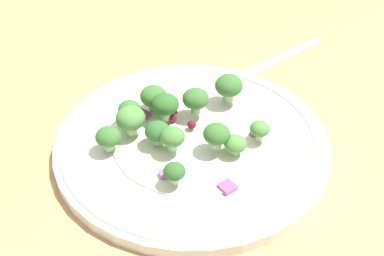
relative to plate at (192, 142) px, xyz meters
The scene contains 25 objects.
ground_plane 3.28cm from the plate, 103.54° to the left, with size 180.00×180.00×2.00cm, color tan.
plate is the anchor object (origin of this frame).
dressing_pool 0.44cm from the plate, 135.00° to the left, with size 16.06×16.06×0.20cm, color white.
broccoli_floret_0 4.49cm from the plate, 111.47° to the left, with size 2.75×2.75×2.79cm.
broccoli_floret_1 6.92cm from the plate, 21.24° to the left, with size 1.99×1.99×2.02cm.
broccoli_floret_2 4.04cm from the plate, 12.28° to the right, with size 2.61×2.61×2.64cm.
broccoli_floret_3 3.84cm from the plate, 106.88° to the right, with size 2.39×2.39×2.42cm.
broccoli_floret_4 4.67cm from the plate, 163.77° to the left, with size 2.83×2.83×2.87cm.
broccoli_floret_5 6.62cm from the plate, 157.15° to the right, with size 2.97×2.97×3.01cm.
broccoli_floret_6 7.04cm from the plate, 75.88° to the right, with size 2.02×2.02×2.04cm.
broccoli_floret_7 8.50cm from the plate, 140.47° to the right, with size 2.48×2.48×2.52cm.
broccoli_floret_8 4.16cm from the plate, 135.17° to the right, with size 2.48×2.48×2.52cm.
broccoli_floret_9 7.14cm from the plate, behind, with size 2.34×2.34×2.37cm.
broccoli_floret_10 6.47cm from the plate, 160.04° to the left, with size 2.80×2.80×2.84cm.
broccoli_floret_11 7.57cm from the plate, 83.84° to the left, with size 2.99×2.99×3.03cm.
broccoli_floret_12 5.10cm from the plate, ahead, with size 2.20×2.20×2.23cm.
cranberry_0 3.53cm from the plate, 155.81° to the left, with size 0.99×0.99×0.99cm, color maroon.
cranberry_1 1.67cm from the plate, 104.14° to the left, with size 0.89×0.89×0.89cm, color maroon.
cranberry_2 6.14cm from the plate, 110.09° to the left, with size 0.74×0.74×0.74cm, color maroon.
onion_bit_0 6.61cm from the plate, 33.57° to the left, with size 1.27×1.05×0.35cm, color #A35B93.
onion_bit_1 6.26cm from the plate, behind, with size 1.39×1.30×0.32cm, color #843D75.
onion_bit_2 7.61cm from the plate, 37.53° to the right, with size 1.39×1.37×0.48cm, color #934C84.
onion_bit_3 6.02cm from the plate, 86.96° to the right, with size 0.95×1.06×0.35cm, color #A35B93.
onion_bit_4 4.73cm from the plate, 150.17° to the left, with size 1.32×1.07×0.50cm, color #843D75.
fork 17.32cm from the plate, 87.53° to the left, with size 9.15×17.74×0.50cm.
Camera 1 is at (19.45, -38.60, 36.15)cm, focal length 49.79 mm.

